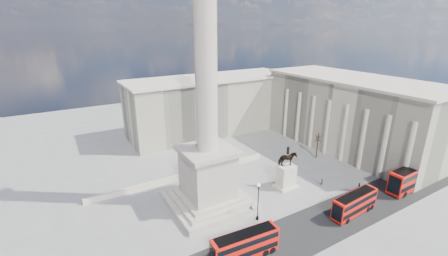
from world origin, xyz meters
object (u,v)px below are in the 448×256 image
nelsons_column (207,137)px  pedestrian_standing (359,187)px  red_bus_c (355,203)px  pedestrian_crossing (251,210)px  pedestrian_walking (322,182)px  red_bus_b (245,245)px  red_bus_d (411,177)px  equestrian_statue (286,173)px  victorian_lamp (258,199)px

nelsons_column → pedestrian_standing: 32.16m
red_bus_c → pedestrian_standing: 8.91m
nelsons_column → pedestrian_crossing: (4.77, -6.77, -12.10)m
pedestrian_crossing → pedestrian_walking: bearing=-104.0°
pedestrian_crossing → nelsons_column: bearing=19.5°
pedestrian_walking → pedestrian_standing: 6.97m
red_bus_b → red_bus_d: red_bus_d is taller
red_bus_d → pedestrian_walking: size_ratio=7.69×
red_bus_c → pedestrian_standing: size_ratio=6.03×
red_bus_c → pedestrian_walking: red_bus_c is taller
nelsons_column → pedestrian_walking: size_ratio=32.19×
red_bus_c → pedestrian_walking: 10.12m
equestrian_statue → pedestrian_crossing: bearing=-161.2°
red_bus_d → pedestrian_standing: red_bus_d is taller
equestrian_statue → pedestrian_walking: 7.92m
red_bus_d → pedestrian_crossing: size_ratio=7.30×
red_bus_b → red_bus_d: (38.79, -1.27, 0.42)m
red_bus_d → pedestrian_crossing: red_bus_d is taller
red_bus_b → pedestrian_crossing: (6.73, 7.99, -1.29)m
red_bus_d → nelsons_column: bearing=155.1°
red_bus_b → victorian_lamp: 9.20m
nelsons_column → pedestrian_standing: bearing=-22.3°
red_bus_b → equestrian_statue: size_ratio=1.13×
nelsons_column → equestrian_statue: (15.99, -2.96, -9.80)m
red_bus_d → pedestrian_crossing: bearing=162.5°
pedestrian_walking → pedestrian_standing: pedestrian_standing is taller
red_bus_c → pedestrian_walking: size_ratio=6.34×
red_bus_c → pedestrian_standing: red_bus_c is taller
red_bus_d → pedestrian_walking: 17.20m
red_bus_d → pedestrian_crossing: (-32.06, 9.25, -1.70)m
pedestrian_standing → red_bus_b: bearing=-35.9°
victorian_lamp → equestrian_statue: equestrian_statue is taller
pedestrian_crossing → pedestrian_standing: bearing=-117.0°
red_bus_c → victorian_lamp: victorian_lamp is taller
pedestrian_walking → red_bus_b: bearing=174.3°
red_bus_c → red_bus_d: bearing=-4.0°
red_bus_b → victorian_lamp: victorian_lamp is taller
red_bus_c → pedestrian_standing: (7.56, 4.55, -1.25)m
nelsons_column → victorian_lamp: size_ratio=7.25×
nelsons_column → pedestrian_walking: nelsons_column is taller
nelsons_column → pedestrian_crossing: bearing=-54.8°
red_bus_b → nelsons_column: bearing=86.6°
equestrian_statue → pedestrian_standing: (11.57, -8.37, -2.30)m
red_bus_d → pedestrian_walking: (-14.03, 9.79, -1.75)m
red_bus_b → pedestrian_standing: bearing=10.8°
red_bus_b → pedestrian_crossing: bearing=54.1°
victorian_lamp → pedestrian_standing: bearing=-6.6°
pedestrian_walking → nelsons_column: bearing=140.0°
nelsons_column → victorian_lamp: (4.68, -8.69, -8.87)m
red_bus_b → equestrian_statue: 21.50m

